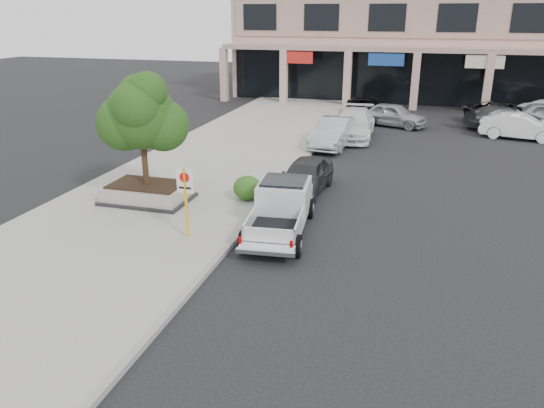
{
  "coord_description": "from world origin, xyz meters",
  "views": [
    {
      "loc": [
        3.94,
        -13.92,
        6.97
      ],
      "look_at": [
        -0.54,
        1.5,
        1.1
      ],
      "focal_mm": 35.0,
      "sensor_mm": 36.0,
      "label": 1
    }
  ],
  "objects": [
    {
      "name": "strip_mall",
      "position": [
        8.0,
        33.93,
        4.75
      ],
      "size": [
        40.55,
        12.43,
        9.5
      ],
      "color": "#CEA291",
      "rests_on": "ground"
    },
    {
      "name": "no_parking_sign",
      "position": [
        -2.97,
        0.26,
        1.63
      ],
      "size": [
        0.55,
        0.09,
        2.3
      ],
      "color": "yellow",
      "rests_on": "sidewalk"
    },
    {
      "name": "lot_car_b",
      "position": [
        9.24,
        18.89,
        0.72
      ],
      "size": [
        4.55,
        2.33,
        1.43
      ],
      "primitive_type": "imported",
      "rotation": [
        0.0,
        0.0,
        1.38
      ],
      "color": "white",
      "rests_on": "ground"
    },
    {
      "name": "curb_car_a",
      "position": [
        -0.48,
        6.12,
        0.7
      ],
      "size": [
        1.91,
        4.19,
        1.39
      ],
      "primitive_type": "imported",
      "rotation": [
        0.0,
        0.0,
        -0.06
      ],
      "color": "#2B2D2F",
      "rests_on": "ground"
    },
    {
      "name": "curb",
      "position": [
        -1.55,
        6.0,
        0.07
      ],
      "size": [
        0.2,
        52.0,
        0.15
      ],
      "primitive_type": "cube",
      "color": "gray",
      "rests_on": "ground"
    },
    {
      "name": "curb_car_b",
      "position": [
        -0.71,
        14.06,
        0.77
      ],
      "size": [
        2.11,
        4.83,
        1.54
      ],
      "primitive_type": "imported",
      "rotation": [
        0.0,
        0.0,
        -0.1
      ],
      "color": "#A8ACB0",
      "rests_on": "ground"
    },
    {
      "name": "planter_tree",
      "position": [
        -5.8,
        3.22,
        3.41
      ],
      "size": [
        2.9,
        2.55,
        4.0
      ],
      "color": "black",
      "rests_on": "planter"
    },
    {
      "name": "pickup_truck",
      "position": [
        -0.35,
        1.76,
        0.8
      ],
      "size": [
        2.36,
        5.22,
        1.59
      ],
      "primitive_type": null,
      "rotation": [
        0.0,
        0.0,
        0.1
      ],
      "color": "silver",
      "rests_on": "ground"
    },
    {
      "name": "ground",
      "position": [
        0.0,
        0.0,
        0.0
      ],
      "size": [
        120.0,
        120.0,
        0.0
      ],
      "primitive_type": "plane",
      "color": "black",
      "rests_on": "ground"
    },
    {
      "name": "curb_car_d",
      "position": [
        -0.21,
        22.32,
        0.69
      ],
      "size": [
        2.79,
        5.18,
        1.38
      ],
      "primitive_type": "imported",
      "rotation": [
        0.0,
        0.0,
        0.1
      ],
      "color": "black",
      "rests_on": "ground"
    },
    {
      "name": "lot_car_a",
      "position": [
        2.0,
        20.54,
        0.73
      ],
      "size": [
        4.63,
        3.07,
        1.46
      ],
      "primitive_type": "imported",
      "rotation": [
        0.0,
        0.0,
        1.23
      ],
      "color": "#A9ABB1",
      "rests_on": "ground"
    },
    {
      "name": "hedge",
      "position": [
        -2.31,
        4.23,
        0.62
      ],
      "size": [
        1.1,
        0.99,
        0.93
      ],
      "primitive_type": "ellipsoid",
      "color": "#214714",
      "rests_on": "sidewalk"
    },
    {
      "name": "curb_car_c",
      "position": [
        -0.01,
        16.56,
        0.81
      ],
      "size": [
        2.49,
        5.67,
        1.62
      ],
      "primitive_type": "imported",
      "rotation": [
        0.0,
        0.0,
        0.04
      ],
      "color": "silver",
      "rests_on": "ground"
    },
    {
      "name": "lot_car_c",
      "position": [
        8.65,
        21.66,
        0.7
      ],
      "size": [
        5.22,
        3.78,
        1.4
      ],
      "primitive_type": "imported",
      "rotation": [
        0.0,
        0.0,
        1.99
      ],
      "color": "#2D3032",
      "rests_on": "ground"
    },
    {
      "name": "planter",
      "position": [
        -5.93,
        3.07,
        0.48
      ],
      "size": [
        3.2,
        2.2,
        0.68
      ],
      "color": "black",
      "rests_on": "sidewalk"
    },
    {
      "name": "sidewalk",
      "position": [
        -5.5,
        6.0,
        0.07
      ],
      "size": [
        8.0,
        52.0,
        0.15
      ],
      "primitive_type": "cube",
      "color": "gray",
      "rests_on": "ground"
    },
    {
      "name": "lot_car_d",
      "position": [
        8.99,
        23.78,
        0.7
      ],
      "size": [
        5.53,
        3.86,
        1.4
      ],
      "primitive_type": "imported",
      "rotation": [
        0.0,
        0.0,
        1.91
      ],
      "color": "black",
      "rests_on": "ground"
    }
  ]
}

